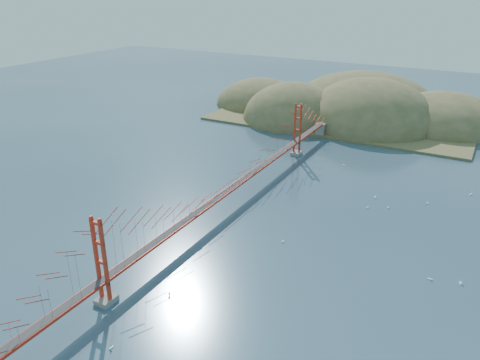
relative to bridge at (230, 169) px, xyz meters
The scene contains 14 objects.
ground 7.01m from the bridge, 90.00° to the right, with size 320.00×320.00×0.00m, color #2A4255.
bridge is the anchor object (origin of this frame).
far_headlands 68.73m from the bridge, 88.14° to the left, with size 84.00×58.00×25.00m.
sailboat_4 35.46m from the bridge, 30.54° to the left, with size 0.66×0.66×0.69m.
sailboat_9 44.88m from the bridge, 35.02° to the left, with size 0.66×0.66×0.75m.
sailboat_10 27.07m from the bridge, 76.75° to the right, with size 0.68×0.68×0.74m.
sailboat_5 38.48m from the bridge, ahead, with size 0.63×0.65×0.73m.
sailboat_14 24.79m from the bridge, 27.44° to the left, with size 0.60×0.60×0.64m.
sailboat_1 27.30m from the bridge, 36.44° to the left, with size 0.59×0.63×0.70m.
sailboat_0 16.15m from the bridge, 27.06° to the right, with size 0.49×0.54×0.62m.
sailboat_16 28.22m from the bridge, 27.45° to the left, with size 0.55×0.55×0.61m.
sailboat_12 31.62m from the bridge, 68.27° to the left, with size 0.56×0.51×0.63m.
sailboat_2 35.13m from the bridge, 10.14° to the right, with size 0.60×0.49×0.70m.
sailboat_extra_0 36.89m from the bridge, 80.47° to the right, with size 0.50×0.60×0.70m.
Camera 1 is at (36.86, -62.91, 36.26)m, focal length 35.00 mm.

